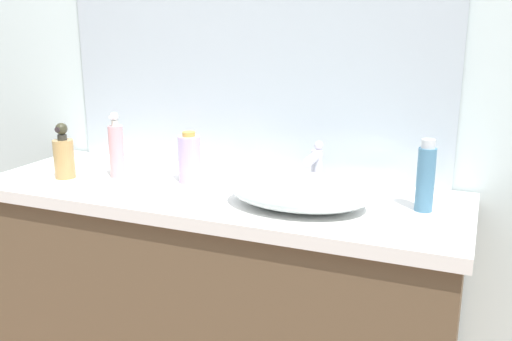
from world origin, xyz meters
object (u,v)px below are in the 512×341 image
at_px(sink_basin, 299,191).
at_px(spray_can, 426,177).
at_px(soap_dispenser, 116,149).
at_px(perfume_bottle, 190,159).
at_px(lotion_bottle, 64,155).

bearing_deg(sink_basin, spray_can, 16.02).
relative_size(soap_dispenser, perfume_bottle, 1.32).
bearing_deg(sink_basin, perfume_bottle, 166.18).
height_order(soap_dispenser, perfume_bottle, soap_dispenser).
bearing_deg(soap_dispenser, sink_basin, -5.03).
relative_size(lotion_bottle, spray_can, 0.92).
relative_size(sink_basin, soap_dispenser, 1.85).
xyz_separation_m(soap_dispenser, lotion_bottle, (-0.16, -0.07, -0.02)).
xyz_separation_m(soap_dispenser, perfume_bottle, (0.25, 0.04, -0.02)).
distance_m(soap_dispenser, lotion_bottle, 0.18).
height_order(sink_basin, spray_can, spray_can).
relative_size(soap_dispenser, spray_can, 1.09).
xyz_separation_m(sink_basin, perfume_bottle, (-0.40, 0.10, 0.03)).
relative_size(soap_dispenser, lotion_bottle, 1.19).
height_order(sink_basin, lotion_bottle, lotion_bottle).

